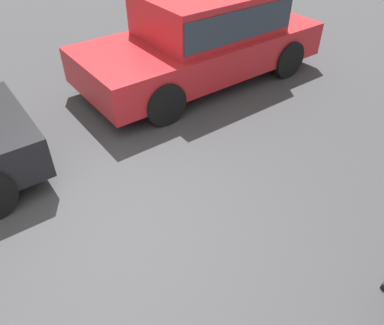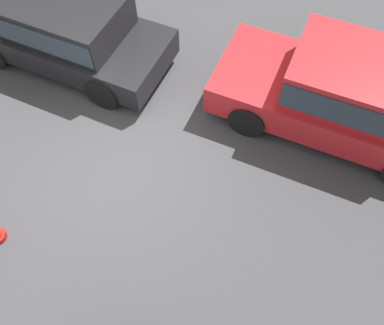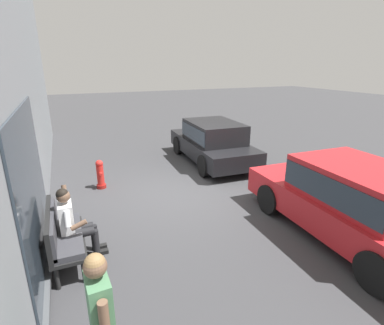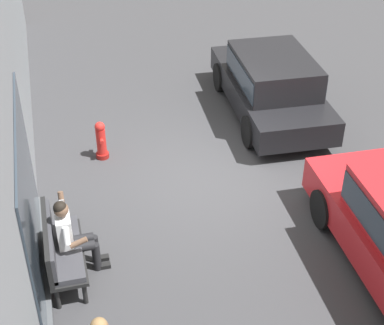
{
  "view_description": "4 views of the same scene",
  "coord_description": "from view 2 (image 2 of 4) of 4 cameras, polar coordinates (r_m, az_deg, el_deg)",
  "views": [
    {
      "loc": [
        0.93,
        2.6,
        3.17
      ],
      "look_at": [
        -0.88,
        0.38,
        0.87
      ],
      "focal_mm": 35.0,
      "sensor_mm": 36.0,
      "label": 1
    },
    {
      "loc": [
        -2.39,
        2.6,
        5.7
      ],
      "look_at": [
        -1.4,
        0.05,
        1.03
      ],
      "focal_mm": 35.0,
      "sensor_mm": 36.0,
      "label": 2
    },
    {
      "loc": [
        -6.89,
        2.6,
        3.3
      ],
      "look_at": [
        -0.73,
        -0.05,
        1.07
      ],
      "focal_mm": 28.0,
      "sensor_mm": 36.0,
      "label": 3
    },
    {
      "loc": [
        -8.82,
        2.6,
        6.58
      ],
      "look_at": [
        -0.86,
        0.54,
        0.97
      ],
      "focal_mm": 55.0,
      "sensor_mm": 36.0,
      "label": 4
    }
  ],
  "objects": [
    {
      "name": "parked_car_mid",
      "position": [
        8.04,
        -18.63,
        18.79
      ],
      "size": [
        4.23,
        2.0,
        1.43
      ],
      "color": "black",
      "rests_on": "ground_plane"
    },
    {
      "name": "ground_plane",
      "position": [
        6.71,
        -11.1,
        -0.35
      ],
      "size": [
        60.0,
        60.0,
        0.0
      ],
      "primitive_type": "plane",
      "color": "#38383A"
    },
    {
      "name": "parked_car_near",
      "position": [
        6.97,
        22.68,
        9.84
      ],
      "size": [
        4.45,
        2.06,
        1.53
      ],
      "color": "red",
      "rests_on": "ground_plane"
    }
  ]
}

